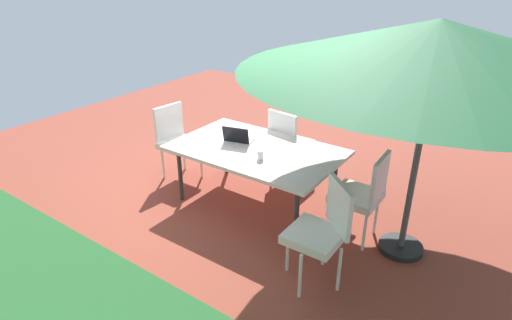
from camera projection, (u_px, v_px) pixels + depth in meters
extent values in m
cube|color=brown|center=(256.00, 204.00, 5.10)|extent=(10.00, 10.00, 0.02)
cube|color=silver|center=(256.00, 150.00, 4.79)|extent=(1.91, 1.18, 0.04)
cylinder|color=#333333|center=(335.00, 182.00, 4.86)|extent=(0.05, 0.05, 0.69)
cylinder|color=#333333|center=(226.00, 150.00, 5.69)|extent=(0.05, 0.05, 0.69)
cylinder|color=#333333|center=(296.00, 217.00, 4.21)|extent=(0.05, 0.05, 0.69)
cylinder|color=#333333|center=(180.00, 174.00, 5.04)|extent=(0.05, 0.05, 0.69)
cylinder|color=#4C4C4C|center=(418.00, 151.00, 3.81)|extent=(0.06, 0.06, 2.21)
cone|color=#1E512D|center=(437.00, 46.00, 3.40)|extent=(3.30, 3.30, 0.43)
cylinder|color=black|center=(400.00, 247.00, 4.27)|extent=(0.44, 0.44, 0.06)
cube|color=silver|center=(292.00, 144.00, 5.49)|extent=(0.46, 0.46, 0.08)
cube|color=white|center=(282.00, 130.00, 5.24)|extent=(0.44, 0.10, 0.45)
cylinder|color=white|center=(310.00, 162.00, 5.62)|extent=(0.03, 0.03, 0.45)
cylinder|color=white|center=(289.00, 155.00, 5.84)|extent=(0.03, 0.03, 0.45)
cylinder|color=white|center=(293.00, 171.00, 5.38)|extent=(0.03, 0.03, 0.45)
cylinder|color=white|center=(272.00, 163.00, 5.60)|extent=(0.03, 0.03, 0.45)
cube|color=silver|center=(356.00, 196.00, 4.28)|extent=(0.46, 0.46, 0.08)
cube|color=white|center=(380.00, 179.00, 4.07)|extent=(0.06, 0.44, 0.45)
cylinder|color=white|center=(344.00, 206.00, 4.62)|extent=(0.03, 0.03, 0.45)
cylinder|color=white|center=(331.00, 221.00, 4.35)|extent=(0.03, 0.03, 0.45)
cylinder|color=white|center=(376.00, 215.00, 4.45)|extent=(0.03, 0.03, 0.45)
cylinder|color=white|center=(364.00, 232.00, 4.17)|extent=(0.03, 0.03, 0.45)
cube|color=silver|center=(180.00, 144.00, 5.50)|extent=(0.46, 0.46, 0.08)
cube|color=white|center=(169.00, 122.00, 5.51)|extent=(0.09, 0.44, 0.45)
cylinder|color=white|center=(180.00, 171.00, 5.38)|extent=(0.03, 0.03, 0.45)
cylinder|color=white|center=(201.00, 162.00, 5.62)|extent=(0.03, 0.03, 0.45)
cylinder|color=white|center=(163.00, 163.00, 5.60)|extent=(0.03, 0.03, 0.45)
cylinder|color=white|center=(184.00, 155.00, 5.84)|extent=(0.03, 0.03, 0.45)
cube|color=silver|center=(314.00, 236.00, 3.67)|extent=(0.46, 0.46, 0.08)
cube|color=white|center=(339.00, 207.00, 3.60)|extent=(0.35, 0.32, 0.45)
cylinder|color=white|center=(288.00, 251.00, 3.90)|extent=(0.03, 0.03, 0.45)
cylinder|color=white|center=(300.00, 276.00, 3.59)|extent=(0.03, 0.03, 0.45)
cylinder|color=white|center=(324.00, 245.00, 3.98)|extent=(0.03, 0.03, 0.45)
cylinder|color=white|center=(339.00, 270.00, 3.66)|extent=(0.03, 0.03, 0.45)
cube|color=#B7B7BC|center=(239.00, 140.00, 4.98)|extent=(0.37, 0.30, 0.02)
cube|color=black|center=(236.00, 135.00, 4.84)|extent=(0.32, 0.13, 0.20)
cylinder|color=white|center=(260.00, 155.00, 4.50)|extent=(0.07, 0.07, 0.10)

